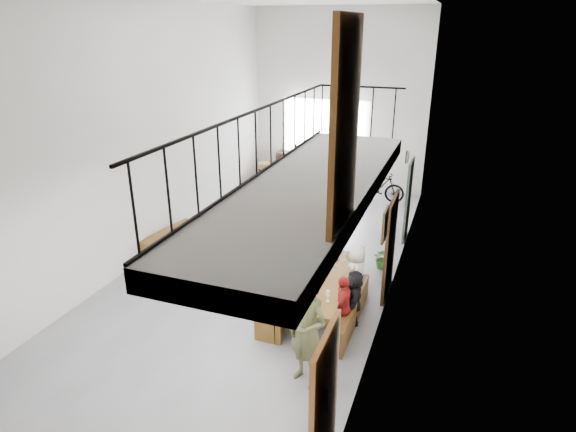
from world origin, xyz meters
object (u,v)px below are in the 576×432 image
at_px(bicycle_near, 333,177).
at_px(oak_barrel, 266,175).
at_px(bench_inner, 289,295).
at_px(tasting_table, 321,282).
at_px(side_bench, 169,239).
at_px(serving_counter, 308,170).
at_px(host_standing, 308,331).

bearing_deg(bicycle_near, oak_barrel, 79.54).
bearing_deg(oak_barrel, bench_inner, -64.37).
height_order(tasting_table, bench_inner, tasting_table).
bearing_deg(oak_barrel, side_bench, -94.15).
height_order(side_bench, serving_counter, serving_counter).
distance_m(side_bench, serving_counter, 5.91).
xyz_separation_m(oak_barrel, bicycle_near, (2.19, 0.23, 0.08)).
xyz_separation_m(bench_inner, serving_counter, (-1.93, 7.15, 0.28)).
distance_m(side_bench, bicycle_near, 5.99).
height_order(tasting_table, side_bench, tasting_table).
height_order(oak_barrel, bicycle_near, bicycle_near).
relative_size(tasting_table, serving_counter, 1.20).
bearing_deg(bench_inner, tasting_table, -3.31).
height_order(bench_inner, side_bench, bench_inner).
xyz_separation_m(side_bench, serving_counter, (1.63, 5.67, 0.31)).
bearing_deg(bench_inner, bicycle_near, 99.35).
height_order(side_bench, host_standing, host_standing).
distance_m(serving_counter, host_standing, 9.39).
xyz_separation_m(tasting_table, serving_counter, (-2.55, 7.19, -0.17)).
relative_size(tasting_table, host_standing, 1.39).
bearing_deg(host_standing, bench_inner, 141.55).
bearing_deg(bench_inner, side_bench, 158.65).
xyz_separation_m(tasting_table, bicycle_near, (-1.62, 6.93, -0.23)).
distance_m(oak_barrel, serving_counter, 1.36).
distance_m(tasting_table, bicycle_near, 7.12).
relative_size(bench_inner, host_standing, 1.30).
bearing_deg(host_standing, bicycle_near, 126.44).
relative_size(host_standing, bicycle_near, 0.97).
xyz_separation_m(bench_inner, side_bench, (-3.56, 1.47, -0.04)).
distance_m(tasting_table, oak_barrel, 7.71).
bearing_deg(serving_counter, tasting_table, -67.34).
xyz_separation_m(host_standing, bicycle_near, (-1.93, 8.67, -0.41)).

